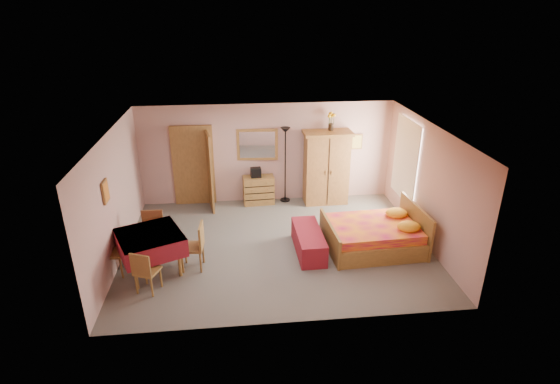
{
  "coord_description": "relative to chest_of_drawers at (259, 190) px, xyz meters",
  "views": [
    {
      "loc": [
        -0.81,
        -8.24,
        4.86
      ],
      "look_at": [
        0.1,
        0.3,
        1.15
      ],
      "focal_mm": 28.0,
      "sensor_mm": 36.0,
      "label": 1
    }
  ],
  "objects": [
    {
      "name": "chair_north",
      "position": [
        -2.34,
        -2.37,
        0.1
      ],
      "size": [
        0.44,
        0.44,
        0.95
      ],
      "primitive_type": "cube",
      "rotation": [
        0.0,
        0.0,
        3.15
      ],
      "color": "#A37637",
      "rests_on": "floor"
    },
    {
      "name": "wall_front",
      "position": [
        0.25,
        -4.77,
        0.93
      ],
      "size": [
        6.5,
        0.1,
        2.6
      ],
      "primitive_type": "cube",
      "color": "tan",
      "rests_on": "floor"
    },
    {
      "name": "sunflower_vase",
      "position": [
        1.85,
        0.02,
        1.78
      ],
      "size": [
        0.19,
        0.19,
        0.47
      ],
      "primitive_type": "cube",
      "rotation": [
        0.0,
        0.0,
        0.01
      ],
      "color": "yellow",
      "rests_on": "wardrobe"
    },
    {
      "name": "chest_of_drawers",
      "position": [
        0.0,
        0.0,
        0.0
      ],
      "size": [
        0.81,
        0.44,
        0.75
      ],
      "primitive_type": "cube",
      "rotation": [
        0.0,
        0.0,
        0.05
      ],
      "color": "olive",
      "rests_on": "floor"
    },
    {
      "name": "doorway",
      "position": [
        -1.65,
        0.2,
        0.65
      ],
      "size": [
        1.06,
        0.12,
        2.15
      ],
      "primitive_type": "cube",
      "color": "#9E6B35",
      "rests_on": "floor"
    },
    {
      "name": "picture_back",
      "position": [
        2.6,
        0.2,
        1.18
      ],
      "size": [
        0.3,
        0.04,
        0.4
      ],
      "primitive_type": "cube",
      "color": "#D8BF59",
      "rests_on": "wall_back"
    },
    {
      "name": "wall_right",
      "position": [
        3.5,
        -2.27,
        0.93
      ],
      "size": [
        0.1,
        5.0,
        2.6
      ],
      "primitive_type": "cube",
      "color": "tan",
      "rests_on": "floor"
    },
    {
      "name": "wall_back",
      "position": [
        0.25,
        0.23,
        0.93
      ],
      "size": [
        6.5,
        0.1,
        2.6
      ],
      "primitive_type": "cube",
      "color": "tan",
      "rests_on": "floor"
    },
    {
      "name": "chair_west",
      "position": [
        -3.0,
        -2.97,
        0.1
      ],
      "size": [
        0.45,
        0.45,
        0.95
      ],
      "primitive_type": "cube",
      "rotation": [
        0.0,
        0.0,
        -1.61
      ],
      "color": "olive",
      "rests_on": "floor"
    },
    {
      "name": "bench",
      "position": [
        0.9,
        -2.56,
        -0.13
      ],
      "size": [
        0.55,
        1.45,
        0.48
      ],
      "primitive_type": "cube",
      "rotation": [
        0.0,
        0.0,
        0.01
      ],
      "color": "maroon",
      "rests_on": "floor"
    },
    {
      "name": "wall_left",
      "position": [
        -3.0,
        -2.27,
        0.93
      ],
      "size": [
        0.1,
        5.0,
        2.6
      ],
      "primitive_type": "cube",
      "color": "tan",
      "rests_on": "floor"
    },
    {
      "name": "ceiling",
      "position": [
        0.25,
        -2.27,
        2.23
      ],
      "size": [
        6.5,
        6.5,
        0.0
      ],
      "primitive_type": "plane",
      "rotation": [
        3.14,
        0.0,
        0.0
      ],
      "color": "brown",
      "rests_on": "wall_back"
    },
    {
      "name": "window",
      "position": [
        3.46,
        -1.07,
        1.08
      ],
      "size": [
        0.08,
        1.4,
        1.95
      ],
      "primitive_type": "cube",
      "color": "white",
      "rests_on": "wall_right"
    },
    {
      "name": "floor",
      "position": [
        0.25,
        -2.27,
        -0.37
      ],
      "size": [
        6.5,
        6.5,
        0.0
      ],
      "primitive_type": "plane",
      "color": "slate",
      "rests_on": "ground"
    },
    {
      "name": "dining_table",
      "position": [
        -2.26,
        -2.99,
        0.05
      ],
      "size": [
        1.51,
        1.51,
        0.84
      ],
      "primitive_type": "cube",
      "rotation": [
        0.0,
        0.0,
        0.41
      ],
      "color": "maroon",
      "rests_on": "floor"
    },
    {
      "name": "stereo",
      "position": [
        -0.06,
        -0.0,
        0.5
      ],
      "size": [
        0.28,
        0.21,
        0.25
      ],
      "primitive_type": "cube",
      "rotation": [
        0.0,
        0.0,
        0.07
      ],
      "color": "black",
      "rests_on": "chest_of_drawers"
    },
    {
      "name": "chair_east",
      "position": [
        -1.49,
        -2.94,
        0.11
      ],
      "size": [
        0.47,
        0.47,
        0.96
      ],
      "primitive_type": "cube",
      "rotation": [
        0.0,
        0.0,
        1.49
      ],
      "color": "olive",
      "rests_on": "floor"
    },
    {
      "name": "wardrobe",
      "position": [
        1.76,
        -0.1,
        0.59
      ],
      "size": [
        1.24,
        0.65,
        1.93
      ],
      "primitive_type": "cube",
      "rotation": [
        0.0,
        0.0,
        0.02
      ],
      "color": "#A06936",
      "rests_on": "floor"
    },
    {
      "name": "wall_mirror",
      "position": [
        -0.0,
        0.21,
        1.18
      ],
      "size": [
        1.05,
        0.12,
        0.83
      ],
      "primitive_type": "cube",
      "rotation": [
        0.0,
        0.0,
        -0.07
      ],
      "color": "white",
      "rests_on": "wall_back"
    },
    {
      "name": "floor_lamp",
      "position": [
        0.71,
        0.1,
        0.63
      ],
      "size": [
        0.34,
        0.34,
        2.01
      ],
      "primitive_type": "cube",
      "rotation": [
        0.0,
        0.0,
        0.43
      ],
      "color": "black",
      "rests_on": "floor"
    },
    {
      "name": "picture_left",
      "position": [
        -2.97,
        -2.87,
        1.33
      ],
      "size": [
        0.04,
        0.32,
        0.42
      ],
      "primitive_type": "cube",
      "color": "orange",
      "rests_on": "wall_left"
    },
    {
      "name": "bed",
      "position": [
        2.29,
        -2.54,
        0.09
      ],
      "size": [
        2.07,
        1.66,
        0.92
      ],
      "primitive_type": "cube",
      "rotation": [
        0.0,
        0.0,
        0.05
      ],
      "color": "#BD1248",
      "rests_on": "floor"
    },
    {
      "name": "chair_south",
      "position": [
        -2.24,
        -3.61,
        0.05
      ],
      "size": [
        0.51,
        0.51,
        0.86
      ],
      "primitive_type": "cube",
      "rotation": [
        0.0,
        0.0,
        -0.39
      ],
      "color": "olive",
      "rests_on": "floor"
    }
  ]
}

